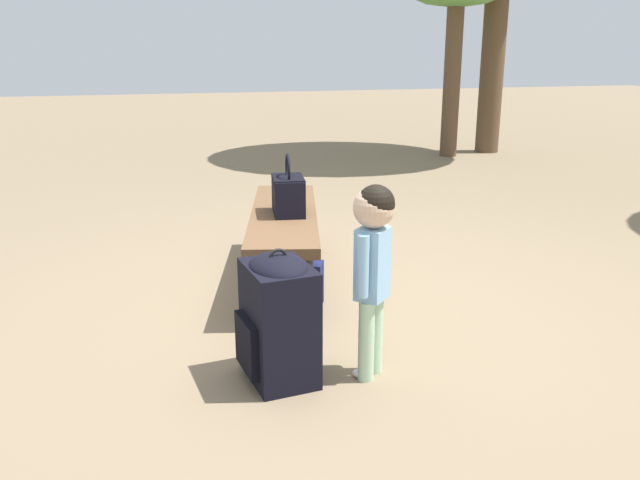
{
  "coord_description": "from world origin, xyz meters",
  "views": [
    {
      "loc": [
        3.1,
        -1.11,
        1.4
      ],
      "look_at": [
        -0.01,
        -0.13,
        0.45
      ],
      "focal_mm": 36.39,
      "sensor_mm": 36.0,
      "label": 1
    }
  ],
  "objects_px": {
    "handbag": "(288,193)",
    "backpack_large": "(279,315)",
    "park_bench": "(284,220)",
    "backpack_small": "(307,281)",
    "child_standing": "(373,252)"
  },
  "relations": [
    {
      "from": "handbag",
      "to": "backpack_large",
      "type": "height_order",
      "value": "handbag"
    },
    {
      "from": "park_bench",
      "to": "backpack_large",
      "type": "xyz_separation_m",
      "value": [
        1.24,
        -0.34,
        -0.09
      ]
    },
    {
      "from": "park_bench",
      "to": "handbag",
      "type": "bearing_deg",
      "value": 12.48
    },
    {
      "from": "backpack_large",
      "to": "backpack_small",
      "type": "xyz_separation_m",
      "value": [
        -0.8,
        0.36,
        -0.16
      ]
    },
    {
      "from": "backpack_large",
      "to": "handbag",
      "type": "bearing_deg",
      "value": 163.14
    },
    {
      "from": "child_standing",
      "to": "backpack_small",
      "type": "height_order",
      "value": "child_standing"
    },
    {
      "from": "park_bench",
      "to": "backpack_small",
      "type": "relative_size",
      "value": 5.67
    },
    {
      "from": "park_bench",
      "to": "handbag",
      "type": "relative_size",
      "value": 4.48
    },
    {
      "from": "park_bench",
      "to": "backpack_small",
      "type": "xyz_separation_m",
      "value": [
        0.44,
        0.02,
        -0.25
      ]
    },
    {
      "from": "child_standing",
      "to": "backpack_small",
      "type": "relative_size",
      "value": 3.0
    },
    {
      "from": "child_standing",
      "to": "backpack_small",
      "type": "bearing_deg",
      "value": -178.12
    },
    {
      "from": "handbag",
      "to": "backpack_large",
      "type": "relative_size",
      "value": 0.61
    },
    {
      "from": "child_standing",
      "to": "handbag",
      "type": "bearing_deg",
      "value": -178.38
    },
    {
      "from": "child_standing",
      "to": "backpack_small",
      "type": "xyz_separation_m",
      "value": [
        -0.9,
        -0.03,
        -0.44
      ]
    },
    {
      "from": "child_standing",
      "to": "backpack_large",
      "type": "relative_size",
      "value": 1.45
    }
  ]
}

